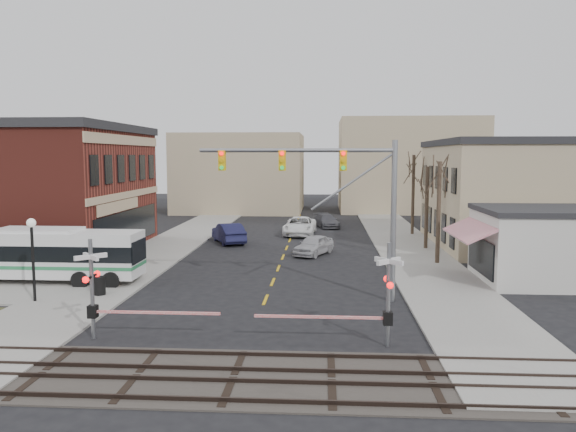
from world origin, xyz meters
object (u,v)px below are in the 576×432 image
object	(u,v)px
car_a	(314,245)
car_c	(300,226)
transit_bus	(39,254)
rr_crossing_west	(103,290)
rr_crossing_east	(377,296)
car_b	(229,233)
pedestrian_near	(120,272)
trash_bin	(100,286)
car_d	(326,221)
traffic_signal_mast	(339,186)
street_lamp	(32,242)
pedestrian_far	(110,259)

from	to	relation	value
car_a	car_c	world-z (taller)	car_c
transit_bus	car_a	bearing A→B (deg)	33.28
transit_bus	rr_crossing_west	world-z (taller)	rr_crossing_west
rr_crossing_east	car_b	world-z (taller)	rr_crossing_east
rr_crossing_west	car_c	bearing A→B (deg)	77.75
rr_crossing_east	car_b	bearing A→B (deg)	111.76
car_a	pedestrian_near	distance (m)	15.14
trash_bin	car_d	xyz separation A→B (m)	(11.76, 29.03, 0.08)
traffic_signal_mast	car_d	xyz separation A→B (m)	(-0.46, 28.87, -5.06)
rr_crossing_west	rr_crossing_east	xyz separation A→B (m)	(10.71, -0.19, 0.00)
rr_crossing_east	trash_bin	distance (m)	15.12
transit_bus	traffic_signal_mast	bearing A→B (deg)	-9.30
trash_bin	pedestrian_near	world-z (taller)	pedestrian_near
rr_crossing_east	street_lamp	xyz separation A→B (m)	(-16.20, 5.22, 1.10)
street_lamp	trash_bin	world-z (taller)	street_lamp
transit_bus	car_d	xyz separation A→B (m)	(16.42, 26.11, -1.03)
traffic_signal_mast	rr_crossing_west	size ratio (longest dim) A/B	1.74
car_d	car_a	bearing A→B (deg)	-109.59
car_b	pedestrian_near	world-z (taller)	car_b
car_a	pedestrian_near	world-z (taller)	pedestrian_near
trash_bin	car_d	distance (m)	31.32
transit_bus	car_d	distance (m)	30.86
traffic_signal_mast	trash_bin	bearing A→B (deg)	-179.27
street_lamp	pedestrian_near	size ratio (longest dim) A/B	2.69
rr_crossing_east	car_a	xyz separation A→B (m)	(-2.75, 19.69, -1.25)
car_d	trash_bin	bearing A→B (deg)	-128.06
traffic_signal_mast	car_c	distance (m)	23.97
car_a	car_d	distance (m)	16.02
car_b	car_d	world-z (taller)	car_b
traffic_signal_mast	pedestrian_far	bearing A→B (deg)	157.78
street_lamp	trash_bin	bearing A→B (deg)	27.99
rr_crossing_west	rr_crossing_east	size ratio (longest dim) A/B	1.00
rr_crossing_east	car_c	bearing A→B (deg)	97.98
pedestrian_near	rr_crossing_west	bearing A→B (deg)	-165.93
street_lamp	car_a	bearing A→B (deg)	47.09
car_b	car_d	size ratio (longest dim) A/B	1.10
car_a	pedestrian_far	distance (m)	14.38
trash_bin	pedestrian_far	xyz separation A→B (m)	(-1.69, 5.84, 0.29)
rr_crossing_east	pedestrian_near	xyz separation A→B (m)	(-13.22, 8.75, -1.09)
traffic_signal_mast	car_b	xyz separation A→B (m)	(-8.64, 18.08, -4.89)
car_b	pedestrian_far	xyz separation A→B (m)	(-5.27, -12.40, 0.04)
transit_bus	car_c	world-z (taller)	transit_bus
traffic_signal_mast	car_b	size ratio (longest dim) A/B	1.93
traffic_signal_mast	car_a	distance (m)	13.90
car_c	pedestrian_near	xyz separation A→B (m)	(-9.01, -21.34, 0.06)
car_b	pedestrian_near	distance (m)	16.47
rr_crossing_west	pedestrian_near	world-z (taller)	rr_crossing_west
traffic_signal_mast	trash_bin	world-z (taller)	traffic_signal_mast
car_d	street_lamp	bearing A→B (deg)	-131.39
transit_bus	pedestrian_near	distance (m)	5.08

